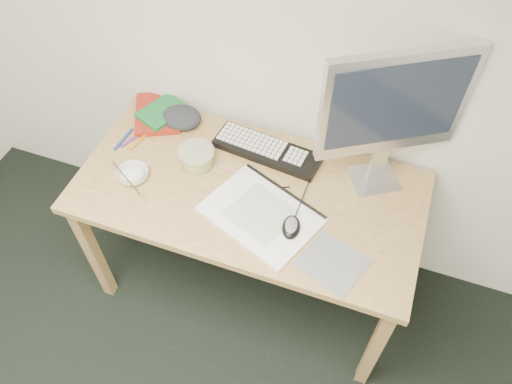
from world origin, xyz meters
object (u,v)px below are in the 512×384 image
Objects in this scene: desk at (249,202)px; monitor at (394,108)px; sketchpad at (261,214)px; rice_bowl at (133,175)px; keyboard at (267,150)px.

monitor is at bearing 25.75° from desk.
sketchpad is 0.55m from rice_bowl.
desk is at bearing 12.43° from rice_bowl.
sketchpad is at bearing -0.01° from rice_bowl.
desk is 3.02× the size of keyboard.
sketchpad is at bearing -169.96° from monitor.
desk is at bearing 174.64° from monitor.
keyboard is 0.74× the size of monitor.
keyboard is 3.59× the size of rice_bowl.
desk is 3.30× the size of sketchpad.
desk is 10.85× the size of rice_bowl.
keyboard is at bearing 126.77° from sketchpad.
sketchpad is 0.63m from monitor.
desk is 2.24× the size of monitor.
sketchpad is 3.29× the size of rice_bowl.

